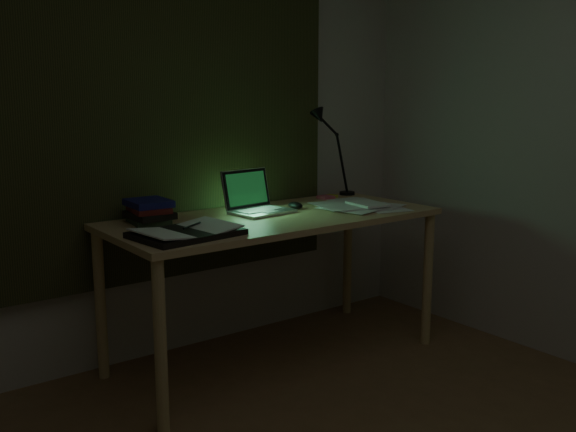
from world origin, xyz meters
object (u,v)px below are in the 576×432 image
desk_lamp (348,154)px  loose_papers (358,206)px  desk (275,289)px  laptop (262,192)px  open_textbook (186,232)px  book_stack (149,211)px

desk_lamp → loose_papers: bearing=-109.6°
desk → loose_papers: (0.52, -0.09, 0.41)m
loose_papers → laptop: bearing=161.1°
laptop → open_textbook: bearing=-164.1°
laptop → desk_lamp: desk_lamp is taller
desk → desk_lamp: bearing=21.3°
laptop → desk_lamp: size_ratio=0.68×
desk_lamp → laptop: bearing=-150.1°
laptop → loose_papers: size_ratio=0.93×
loose_papers → book_stack: bearing=165.4°
desk → open_textbook: size_ratio=3.88×
desk → book_stack: 0.80m
laptop → loose_papers: 0.57m
loose_papers → desk_lamp: desk_lamp is taller
desk → open_textbook: open_textbook is taller
open_textbook → desk_lamp: desk_lamp is taller
desk → book_stack: book_stack is taller
laptop → desk_lamp: (0.81, 0.22, 0.15)m
open_textbook → loose_papers: (1.13, 0.08, -0.01)m
book_stack → loose_papers: size_ratio=0.59×
laptop → book_stack: laptop is taller
open_textbook → book_stack: bearing=83.5°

